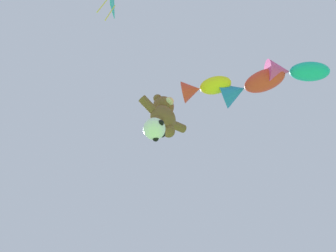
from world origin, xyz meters
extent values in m
ellipsoid|color=brown|center=(1.42, 7.75, 11.81)|extent=(1.03, 0.88, 1.25)
sphere|color=brown|center=(1.42, 7.75, 12.74)|extent=(0.86, 0.86, 0.86)
sphere|color=beige|center=(1.42, 7.38, 12.67)|extent=(0.36, 0.36, 0.36)
sphere|color=brown|center=(1.11, 7.75, 13.07)|extent=(0.35, 0.35, 0.35)
cylinder|color=brown|center=(0.68, 7.75, 12.03)|extent=(0.74, 0.33, 0.58)
sphere|color=brown|center=(1.14, 7.75, 11.21)|extent=(0.47, 0.47, 0.47)
sphere|color=brown|center=(1.73, 7.75, 13.07)|extent=(0.35, 0.35, 0.35)
cylinder|color=brown|center=(2.17, 7.75, 12.03)|extent=(0.74, 0.33, 0.58)
sphere|color=brown|center=(1.70, 7.75, 11.21)|extent=(0.47, 0.47, 0.47)
sphere|color=white|center=(0.92, 7.56, 10.36)|extent=(0.75, 0.75, 0.75)
sphere|color=black|center=(1.26, 7.56, 10.36)|extent=(0.21, 0.21, 0.21)
sphere|color=black|center=(0.84, 7.80, 10.61)|extent=(0.21, 0.21, 0.21)
sphere|color=black|center=(0.92, 7.22, 10.31)|extent=(0.21, 0.21, 0.21)
sphere|color=black|center=(1.08, 7.68, 10.08)|extent=(0.21, 0.21, 0.21)
ellipsoid|color=yellow|center=(2.40, 5.75, 12.87)|extent=(1.30, 1.42, 0.60)
cone|color=red|center=(1.84, 6.53, 12.87)|extent=(1.12, 1.07, 0.89)
sphere|color=black|center=(2.64, 5.43, 13.03)|extent=(0.16, 0.16, 0.16)
ellipsoid|color=red|center=(3.63, 4.36, 12.73)|extent=(1.44, 1.79, 0.71)
cone|color=blue|center=(3.10, 5.46, 12.73)|extent=(1.32, 1.24, 1.05)
sphere|color=black|center=(3.84, 3.90, 12.92)|extent=(0.18, 0.18, 0.18)
ellipsoid|color=#19ADB2|center=(4.68, 3.02, 12.79)|extent=(1.65, 1.56, 0.64)
cone|color=#E53F9E|center=(3.78, 3.78, 12.79)|extent=(1.25, 1.26, 0.94)
sphere|color=black|center=(5.06, 2.70, 12.96)|extent=(0.17, 0.17, 0.17)
cube|color=#19ADB2|center=(-2.48, 6.26, 14.72)|extent=(0.95, 1.03, 1.38)
cylinder|color=yellow|center=(-2.65, 6.23, 13.24)|extent=(0.03, 0.05, 2.07)
cylinder|color=yellow|center=(-2.30, 6.28, 13.35)|extent=(0.03, 0.16, 1.85)
camera|label=1|loc=(-2.50, 2.84, 1.21)|focal=35.00mm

